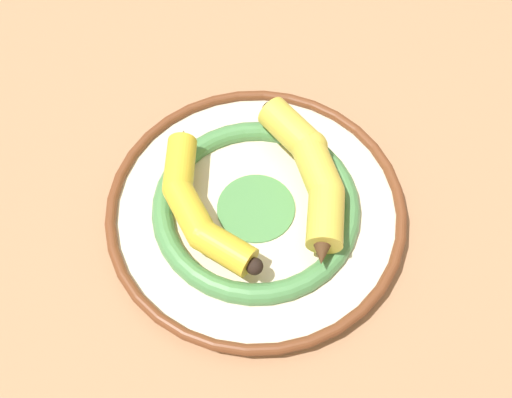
# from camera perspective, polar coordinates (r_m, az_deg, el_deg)

# --- Properties ---
(ground_plane) EXTENTS (2.80, 2.80, 0.00)m
(ground_plane) POSITION_cam_1_polar(r_m,az_deg,el_deg) (0.65, 0.23, -2.97)
(ground_plane) COLOR #A87A56
(decorative_bowl) EXTENTS (0.32, 0.32, 0.03)m
(decorative_bowl) POSITION_cam_1_polar(r_m,az_deg,el_deg) (0.64, -0.00, -0.96)
(decorative_bowl) COLOR beige
(decorative_bowl) RESTS_ON ground_plane
(banana_a) EXTENTS (0.18, 0.11, 0.03)m
(banana_a) POSITION_cam_1_polar(r_m,az_deg,el_deg) (0.61, -5.69, -0.61)
(banana_a) COLOR gold
(banana_a) RESTS_ON decorative_bowl
(banana_b) EXTENTS (0.17, 0.14, 0.04)m
(banana_b) POSITION_cam_1_polar(r_m,az_deg,el_deg) (0.63, 5.32, 2.50)
(banana_b) COLOR gold
(banana_b) RESTS_ON decorative_bowl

